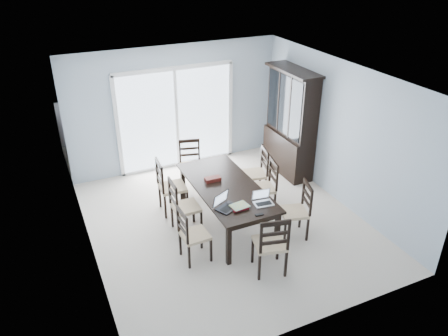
{
  "coord_description": "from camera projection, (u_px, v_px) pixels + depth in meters",
  "views": [
    {
      "loc": [
        -2.66,
        -5.73,
        4.4
      ],
      "look_at": [
        -0.04,
        0.0,
        1.09
      ],
      "focal_mm": 35.0,
      "sensor_mm": 36.0,
      "label": 1
    }
  ],
  "objects": [
    {
      "name": "ceiling",
      "position": [
        226.0,
        77.0,
        6.43
      ],
      "size": [
        5.0,
        5.0,
        0.0
      ],
      "primitive_type": "plane",
      "rotation": [
        3.14,
        0.0,
        0.0
      ],
      "color": "white",
      "rests_on": "back_wall"
    },
    {
      "name": "laptop_silver",
      "position": [
        264.0,
        201.0,
        6.76
      ],
      "size": [
        0.32,
        0.24,
        0.2
      ],
      "rotation": [
        0.0,
        0.0,
        -0.13
      ],
      "color": "silver",
      "rests_on": "dining_table"
    },
    {
      "name": "back_wall",
      "position": [
        176.0,
        108.0,
        9.05
      ],
      "size": [
        4.5,
        0.02,
        2.6
      ],
      "primitive_type": "cube",
      "color": "#9EAEBD",
      "rests_on": "floor"
    },
    {
      "name": "cell_phone",
      "position": [
        259.0,
        215.0,
        6.52
      ],
      "size": [
        0.12,
        0.06,
        0.01
      ],
      "primitive_type": "cube",
      "rotation": [
        0.0,
        0.0,
        -0.06
      ],
      "color": "black",
      "rests_on": "dining_table"
    },
    {
      "name": "wall_left",
      "position": [
        83.0,
        185.0,
        6.21
      ],
      "size": [
        0.02,
        5.0,
        2.6
      ],
      "primitive_type": "cube",
      "color": "#9EAEBD",
      "rests_on": "floor"
    },
    {
      "name": "chair_left_far",
      "position": [
        167.0,
        181.0,
        7.67
      ],
      "size": [
        0.49,
        0.47,
        1.19
      ],
      "rotation": [
        0.0,
        0.0,
        -1.63
      ],
      "color": "black",
      "rests_on": "floor"
    },
    {
      "name": "balcony",
      "position": [
        165.0,
        148.0,
        10.48
      ],
      "size": [
        4.5,
        2.0,
        0.1
      ],
      "primitive_type": "cube",
      "color": "gray",
      "rests_on": "ground"
    },
    {
      "name": "chair_right_mid",
      "position": [
        267.0,
        181.0,
        7.74
      ],
      "size": [
        0.52,
        0.51,
        1.14
      ],
      "rotation": [
        0.0,
        0.0,
        1.37
      ],
      "color": "black",
      "rests_on": "floor"
    },
    {
      "name": "chair_end_near",
      "position": [
        272.0,
        240.0,
        6.2
      ],
      "size": [
        0.53,
        0.54,
        1.17
      ],
      "rotation": [
        0.0,
        0.0,
        -0.24
      ],
      "color": "black",
      "rests_on": "floor"
    },
    {
      "name": "chair_right_near",
      "position": [
        300.0,
        204.0,
        7.08
      ],
      "size": [
        0.53,
        0.52,
        1.11
      ],
      "rotation": [
        0.0,
        0.0,
        1.3
      ],
      "color": "black",
      "rests_on": "floor"
    },
    {
      "name": "sliding_door",
      "position": [
        176.0,
        118.0,
        9.13
      ],
      "size": [
        2.52,
        0.05,
        2.18
      ],
      "color": "silver",
      "rests_on": "floor"
    },
    {
      "name": "chair_left_mid",
      "position": [
        180.0,
        201.0,
        7.13
      ],
      "size": [
        0.45,
        0.44,
        1.14
      ],
      "rotation": [
        0.0,
        0.0,
        -1.59
      ],
      "color": "black",
      "rests_on": "floor"
    },
    {
      "name": "book_stack",
      "position": [
        239.0,
        207.0,
        6.68
      ],
      "size": [
        0.3,
        0.25,
        0.05
      ],
      "rotation": [
        0.0,
        0.0,
        0.0
      ],
      "color": "maroon",
      "rests_on": "dining_table"
    },
    {
      "name": "floor",
      "position": [
        226.0,
        223.0,
        7.64
      ],
      "size": [
        5.0,
        5.0,
        0.0
      ],
      "primitive_type": "plane",
      "color": "silver",
      "rests_on": "ground"
    },
    {
      "name": "game_box",
      "position": [
        213.0,
        179.0,
        7.43
      ],
      "size": [
        0.27,
        0.14,
        0.07
      ],
      "primitive_type": "cube",
      "rotation": [
        0.0,
        0.0,
        -0.04
      ],
      "color": "#4B0F10",
      "rests_on": "dining_table"
    },
    {
      "name": "chair_end_far",
      "position": [
        190.0,
        159.0,
        8.57
      ],
      "size": [
        0.51,
        0.52,
        1.1
      ],
      "rotation": [
        0.0,
        0.0,
        2.89
      ],
      "color": "black",
      "rests_on": "floor"
    },
    {
      "name": "china_hutch",
      "position": [
        290.0,
        124.0,
        8.9
      ],
      "size": [
        0.5,
        1.38,
        2.2
      ],
      "color": "black",
      "rests_on": "floor"
    },
    {
      "name": "wall_right",
      "position": [
        339.0,
        133.0,
        7.87
      ],
      "size": [
        0.02,
        5.0,
        2.6
      ],
      "primitive_type": "cube",
      "color": "#9EAEBD",
      "rests_on": "floor"
    },
    {
      "name": "hot_tub",
      "position": [
        123.0,
        136.0,
        9.94
      ],
      "size": [
        1.84,
        1.69,
        0.85
      ],
      "rotation": [
        0.0,
        0.0,
        0.15
      ],
      "color": "brown",
      "rests_on": "balcony"
    },
    {
      "name": "chair_right_far",
      "position": [
        259.0,
        167.0,
        8.23
      ],
      "size": [
        0.51,
        0.5,
        1.12
      ],
      "rotation": [
        0.0,
        0.0,
        1.35
      ],
      "color": "black",
      "rests_on": "floor"
    },
    {
      "name": "dining_table",
      "position": [
        226.0,
        190.0,
        7.33
      ],
      "size": [
        1.0,
        2.2,
        0.75
      ],
      "color": "black",
      "rests_on": "floor"
    },
    {
      "name": "railing",
      "position": [
        151.0,
        112.0,
        11.01
      ],
      "size": [
        4.5,
        0.06,
        1.1
      ],
      "primitive_type": "cube",
      "color": "#99999E",
      "rests_on": "balcony"
    },
    {
      "name": "laptop_dark",
      "position": [
        228.0,
        205.0,
        6.65
      ],
      "size": [
        0.41,
        0.36,
        0.23
      ],
      "rotation": [
        0.0,
        0.0,
        0.47
      ],
      "color": "black",
      "rests_on": "dining_table"
    },
    {
      "name": "chair_left_near",
      "position": [
        189.0,
        230.0,
        6.51
      ],
      "size": [
        0.42,
        0.41,
        1.06
      ],
      "rotation": [
        0.0,
        0.0,
        -1.53
      ],
      "color": "black",
      "rests_on": "floor"
    }
  ]
}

